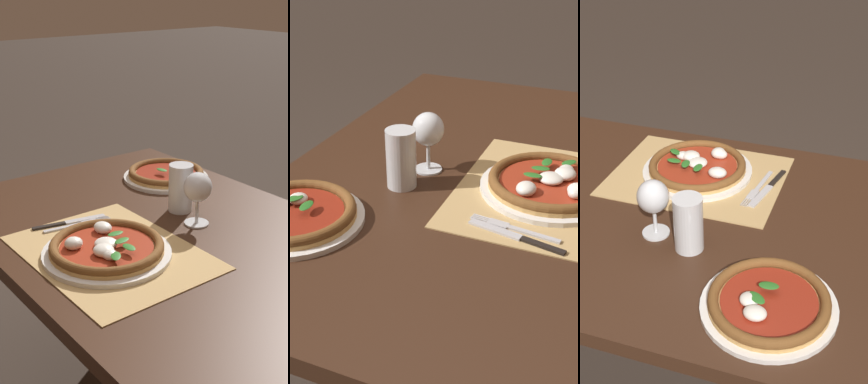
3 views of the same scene
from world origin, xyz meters
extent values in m
cube|color=#382114|center=(0.00, 0.00, 0.72)|extent=(1.44, 0.90, 0.04)
cube|color=#382114|center=(-0.66, 0.39, 0.35)|extent=(0.07, 0.07, 0.70)
cube|color=tan|center=(-0.06, -0.19, 0.74)|extent=(0.50, 0.38, 0.00)
cylinder|color=silver|center=(-0.05, -0.21, 0.75)|extent=(0.33, 0.33, 0.01)
cylinder|color=tan|center=(-0.05, -0.21, 0.76)|extent=(0.29, 0.29, 0.01)
torus|color=brown|center=(-0.05, -0.21, 0.77)|extent=(0.29, 0.29, 0.02)
cylinder|color=maroon|center=(-0.05, -0.21, 0.77)|extent=(0.24, 0.24, 0.00)
ellipsoid|color=silver|center=(-0.05, -0.21, 0.78)|extent=(0.06, 0.06, 0.02)
ellipsoid|color=silver|center=(-0.09, -0.28, 0.78)|extent=(0.04, 0.05, 0.03)
ellipsoid|color=silver|center=(0.01, -0.24, 0.78)|extent=(0.04, 0.04, 0.02)
ellipsoid|color=silver|center=(-0.10, -0.28, 0.78)|extent=(0.04, 0.03, 0.03)
ellipsoid|color=silver|center=(-0.13, -0.17, 0.78)|extent=(0.05, 0.05, 0.03)
ellipsoid|color=silver|center=(-0.02, -0.24, 0.78)|extent=(0.05, 0.05, 0.03)
ellipsoid|color=#286B23|center=(0.03, -0.24, 0.79)|extent=(0.05, 0.04, 0.00)
ellipsoid|color=#286B23|center=(-0.02, -0.18, 0.79)|extent=(0.03, 0.05, 0.00)
ellipsoid|color=#286B23|center=(-0.07, -0.17, 0.79)|extent=(0.02, 0.04, 0.00)
ellipsoid|color=#286B23|center=(0.02, -0.19, 0.79)|extent=(0.04, 0.03, 0.00)
cylinder|color=silver|center=(-0.39, 0.26, 0.75)|extent=(0.30, 0.30, 0.01)
cylinder|color=tan|center=(-0.39, 0.26, 0.76)|extent=(0.26, 0.26, 0.01)
torus|color=brown|center=(-0.39, 0.26, 0.77)|extent=(0.26, 0.26, 0.02)
cylinder|color=maroon|center=(-0.39, 0.26, 0.76)|extent=(0.21, 0.21, 0.00)
ellipsoid|color=silver|center=(-0.37, 0.32, 0.77)|extent=(0.05, 0.04, 0.02)
ellipsoid|color=silver|center=(-0.35, 0.28, 0.77)|extent=(0.04, 0.04, 0.02)
ellipsoid|color=#286B23|center=(-0.38, 0.24, 0.78)|extent=(0.05, 0.03, 0.00)
ellipsoid|color=#286B23|center=(-0.37, 0.28, 0.78)|extent=(0.05, 0.04, 0.00)
cylinder|color=silver|center=(-0.05, 0.10, 0.74)|extent=(0.07, 0.07, 0.00)
cylinder|color=silver|center=(-0.05, 0.10, 0.78)|extent=(0.01, 0.01, 0.06)
ellipsoid|color=silver|center=(-0.05, 0.10, 0.85)|extent=(0.08, 0.08, 0.08)
ellipsoid|color=#AD5B14|center=(-0.05, 0.10, 0.84)|extent=(0.07, 0.07, 0.05)
cylinder|color=silver|center=(-0.16, 0.12, 0.81)|extent=(0.07, 0.07, 0.15)
cylinder|color=black|center=(-0.16, 0.12, 0.80)|extent=(0.07, 0.07, 0.12)
cylinder|color=silver|center=(-0.16, 0.12, 0.86)|extent=(0.07, 0.07, 0.02)
cube|color=#B7B7BC|center=(-0.25, -0.22, 0.75)|extent=(0.03, 0.12, 0.00)
cube|color=#B7B7BC|center=(-0.24, -0.14, 0.75)|extent=(0.03, 0.05, 0.00)
cylinder|color=#B7B7BC|center=(-0.23, -0.10, 0.75)|extent=(0.01, 0.04, 0.00)
cylinder|color=#B7B7BC|center=(-0.23, -0.10, 0.75)|extent=(0.01, 0.04, 0.00)
cylinder|color=#B7B7BC|center=(-0.24, -0.10, 0.75)|extent=(0.01, 0.04, 0.00)
cylinder|color=#B7B7BC|center=(-0.24, -0.10, 0.75)|extent=(0.01, 0.04, 0.00)
cube|color=black|center=(-0.29, -0.25, 0.75)|extent=(0.03, 0.10, 0.01)
cube|color=#B7B7BC|center=(-0.26, -0.14, 0.75)|extent=(0.04, 0.12, 0.00)
camera|label=1|loc=(0.95, -0.86, 1.39)|focal=50.00mm
camera|label=2|loc=(-1.18, -0.38, 1.36)|focal=50.00mm
camera|label=3|loc=(-0.56, 1.07, 1.57)|focal=50.00mm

